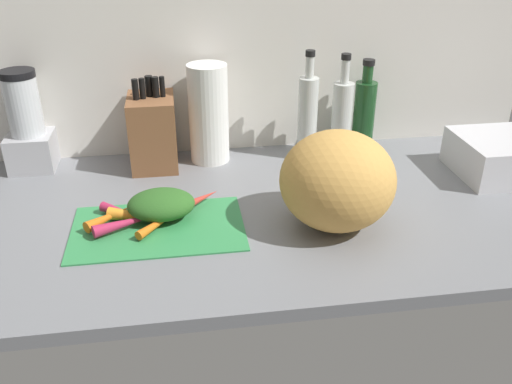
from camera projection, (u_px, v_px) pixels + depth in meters
The scene contains 19 objects.
ground_plane at pixel (270, 210), 135.73cm from camera, with size 170.00×80.00×3.00cm, color slate.
wall_back at pixel (248, 47), 155.03cm from camera, with size 170.00×3.00×60.00cm, color silver.
cutting_board at pixel (158, 227), 124.48cm from camera, with size 38.96×24.53×0.80cm, color #338C4C.
carrot_0 at pixel (129, 222), 122.94cm from camera, with size 2.87×2.87×16.20cm, color #B2264C.
carrot_1 at pixel (164, 219), 124.79cm from camera, with size 2.12×2.12×16.85cm, color orange.
carrot_2 at pixel (140, 216), 125.43cm from camera, with size 3.00×3.00×14.81cm, color orange.
carrot_3 at pixel (194, 202), 130.91cm from camera, with size 3.24×3.24×16.02cm, color red.
carrot_4 at pixel (124, 212), 127.37cm from camera, with size 2.45×2.45×12.58cm, color #B2264C.
carrot_5 at pixel (159, 205), 129.34cm from camera, with size 3.55×3.55×13.30cm, color red.
carrot_6 at pixel (109, 217), 125.23cm from camera, with size 2.69×2.69×12.27cm, color orange.
carrot_greens_pile at pixel (161, 204), 126.46cm from camera, with size 15.59×12.00×6.60cm, color #2D6023.
winter_squash at pixel (337, 181), 121.42cm from camera, with size 25.90×25.73×22.44cm, color gold.
knife_block at pixel (153, 131), 151.18cm from camera, with size 12.51×16.20×25.44cm.
blender_appliance at pixel (28, 128), 148.89cm from camera, with size 12.10×12.10×27.69cm.
paper_towel_roll at pixel (209, 114), 152.89cm from camera, with size 11.08×11.08×27.80cm, color white.
bottle_0 at pixel (308, 116), 154.87cm from camera, with size 5.54×5.54×31.23cm.
bottle_1 at pixel (342, 117), 156.40cm from camera, with size 5.86×5.86×30.03cm.
bottle_2 at pixel (364, 114), 161.00cm from camera, with size 6.34×6.34×27.26cm.
dish_rack at pixel (503, 156), 148.65cm from camera, with size 24.91×22.68×10.41cm, color silver.
Camera 1 is at (-21.09, -116.65, 64.85)cm, focal length 38.40 mm.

